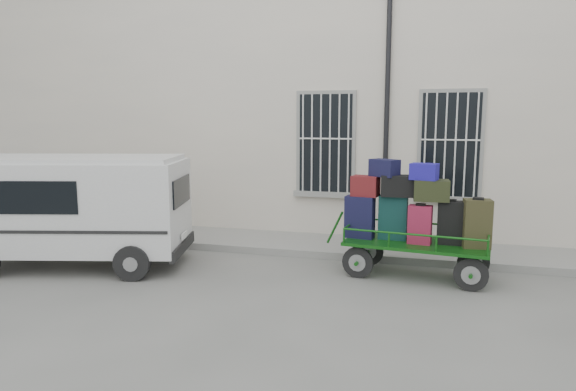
{
  "coord_description": "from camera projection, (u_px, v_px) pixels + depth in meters",
  "views": [
    {
      "loc": [
        1.81,
        -8.51,
        2.82
      ],
      "look_at": [
        -0.75,
        1.0,
        1.33
      ],
      "focal_mm": 32.0,
      "sensor_mm": 36.0,
      "label": 1
    }
  ],
  "objects": [
    {
      "name": "luggage_cart",
      "position": [
        413.0,
        219.0,
        9.07
      ],
      "size": [
        2.96,
        1.42,
        2.09
      ],
      "rotation": [
        0.0,
        0.0,
        -0.13
      ],
      "color": "black",
      "rests_on": "ground"
    },
    {
      "name": "building",
      "position": [
        358.0,
        111.0,
        13.81
      ],
      "size": [
        24.0,
        5.15,
        6.0
      ],
      "color": "beige",
      "rests_on": "ground"
    },
    {
      "name": "ground",
      "position": [
        314.0,
        280.0,
        9.01
      ],
      "size": [
        80.0,
        80.0,
        0.0
      ],
      "primitive_type": "plane",
      "color": "#61615D",
      "rests_on": "ground"
    },
    {
      "name": "van",
      "position": [
        74.0,
        204.0,
        9.7
      ],
      "size": [
        4.47,
        2.69,
        2.11
      ],
      "rotation": [
        0.0,
        0.0,
        0.24
      ],
      "color": "silver",
      "rests_on": "ground"
    },
    {
      "name": "sidewalk",
      "position": [
        336.0,
        246.0,
        11.1
      ],
      "size": [
        24.0,
        1.7,
        0.15
      ],
      "primitive_type": "cube",
      "color": "gray",
      "rests_on": "ground"
    }
  ]
}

